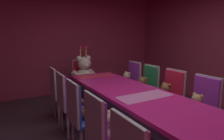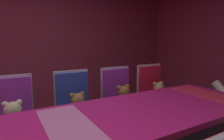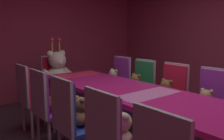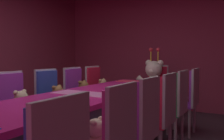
% 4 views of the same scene
% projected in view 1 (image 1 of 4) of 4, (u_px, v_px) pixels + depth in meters
% --- Properties ---
extents(wall_back, '(5.20, 0.12, 2.80)m').
position_uv_depth(wall_back, '(70.00, 41.00, 5.14)').
color(wall_back, '#99334C').
rests_on(wall_back, ground_plane).
extents(banquet_table, '(0.90, 3.65, 0.75)m').
position_uv_depth(banquet_table, '(145.00, 102.00, 2.52)').
color(banquet_table, '#C61E72').
rests_on(banquet_table, ground_plane).
extents(chair_left_2, '(0.42, 0.41, 0.98)m').
position_uv_depth(chair_left_2, '(101.00, 132.00, 1.86)').
color(chair_left_2, purple).
rests_on(chair_left_2, ground_plane).
extents(teddy_left_2, '(0.26, 0.34, 0.32)m').
position_uv_depth(teddy_left_2, '(114.00, 129.00, 1.94)').
color(teddy_left_2, beige).
rests_on(teddy_left_2, chair_left_2).
extents(chair_left_3, '(0.42, 0.41, 0.98)m').
position_uv_depth(chair_left_3, '(79.00, 111.00, 2.40)').
color(chair_left_3, '#2D47B2').
rests_on(chair_left_3, ground_plane).
extents(teddy_left_3, '(0.26, 0.33, 0.31)m').
position_uv_depth(teddy_left_3, '(89.00, 109.00, 2.48)').
color(teddy_left_3, olive).
rests_on(teddy_left_3, chair_left_3).
extents(chair_left_4, '(0.42, 0.41, 0.98)m').
position_uv_depth(chair_left_4, '(66.00, 98.00, 2.91)').
color(chair_left_4, purple).
rests_on(chair_left_4, ground_plane).
extents(teddy_left_4, '(0.27, 0.35, 0.33)m').
position_uv_depth(teddy_left_4, '(75.00, 96.00, 2.98)').
color(teddy_left_4, brown).
rests_on(teddy_left_4, chair_left_4).
extents(chair_left_5, '(0.42, 0.41, 0.98)m').
position_uv_depth(chair_left_5, '(58.00, 89.00, 3.41)').
color(chair_left_5, red).
rests_on(chair_left_5, ground_plane).
extents(teddy_left_5, '(0.25, 0.33, 0.31)m').
position_uv_depth(teddy_left_5, '(66.00, 88.00, 3.48)').
color(teddy_left_5, tan).
rests_on(teddy_left_5, chair_left_5).
extents(chair_right_2, '(0.42, 0.41, 0.98)m').
position_uv_depth(chair_right_2, '(203.00, 103.00, 2.68)').
color(chair_right_2, purple).
rests_on(chair_right_2, ground_plane).
extents(teddy_right_2, '(0.24, 0.31, 0.30)m').
position_uv_depth(teddy_right_2, '(196.00, 106.00, 2.61)').
color(teddy_right_2, tan).
rests_on(teddy_right_2, chair_right_2).
extents(chair_right_3, '(0.42, 0.41, 0.98)m').
position_uv_depth(chair_right_3, '(171.00, 93.00, 3.18)').
color(chair_right_3, red).
rests_on(chair_right_3, ground_plane).
extents(teddy_right_3, '(0.27, 0.34, 0.32)m').
position_uv_depth(teddy_right_3, '(165.00, 94.00, 3.11)').
color(teddy_right_3, brown).
rests_on(teddy_right_3, chair_right_3).
extents(chair_right_4, '(0.42, 0.41, 0.98)m').
position_uv_depth(chair_right_4, '(148.00, 85.00, 3.68)').
color(chair_right_4, '#268C4C').
rests_on(chair_right_4, ground_plane).
extents(teddy_right_4, '(0.26, 0.34, 0.32)m').
position_uv_depth(teddy_right_4, '(142.00, 86.00, 3.61)').
color(teddy_right_4, brown).
rests_on(teddy_right_4, chair_right_4).
extents(chair_right_5, '(0.42, 0.41, 0.98)m').
position_uv_depth(chair_right_5, '(132.00, 79.00, 4.20)').
color(chair_right_5, purple).
rests_on(chair_right_5, ground_plane).
extents(teddy_right_5, '(0.26, 0.34, 0.32)m').
position_uv_depth(teddy_right_5, '(127.00, 80.00, 4.13)').
color(teddy_right_5, beige).
rests_on(teddy_right_5, chair_right_5).
extents(throne_chair, '(0.41, 0.42, 0.98)m').
position_uv_depth(throne_chair, '(82.00, 76.00, 4.57)').
color(throne_chair, red).
rests_on(throne_chair, ground_plane).
extents(king_teddy_bear, '(0.67, 0.52, 0.86)m').
position_uv_depth(king_teddy_bear, '(84.00, 71.00, 4.40)').
color(king_teddy_bear, silver).
rests_on(king_teddy_bear, throne_chair).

